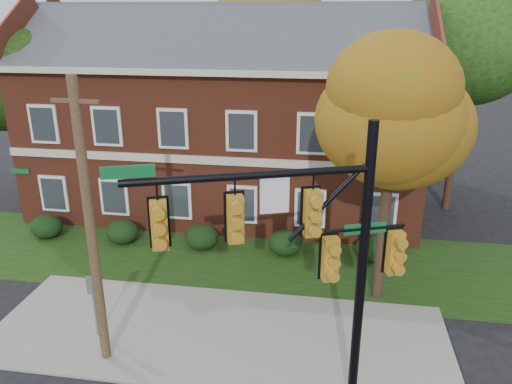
# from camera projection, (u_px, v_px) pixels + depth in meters

# --- Properties ---
(ground) EXTENTS (120.00, 120.00, 0.00)m
(ground) POSITION_uv_depth(u_px,v_px,m) (210.00, 356.00, 14.46)
(ground) COLOR black
(ground) RESTS_ON ground
(sidewalk) EXTENTS (14.00, 5.00, 0.08)m
(sidewalk) POSITION_uv_depth(u_px,v_px,m) (218.00, 334.00, 15.38)
(sidewalk) COLOR gray
(sidewalk) RESTS_ON ground
(grass_strip) EXTENTS (30.00, 6.00, 0.04)m
(grass_strip) POSITION_uv_depth(u_px,v_px,m) (246.00, 259.00, 20.02)
(grass_strip) COLOR #193811
(grass_strip) RESTS_ON ground
(apartment_building) EXTENTS (18.80, 8.80, 9.74)m
(apartment_building) POSITION_uv_depth(u_px,v_px,m) (226.00, 108.00, 24.13)
(apartment_building) COLOR maroon
(apartment_building) RESTS_ON ground
(hedge_far_left) EXTENTS (1.40, 1.26, 1.05)m
(hedge_far_left) POSITION_uv_depth(u_px,v_px,m) (46.00, 226.00, 21.81)
(hedge_far_left) COLOR black
(hedge_far_left) RESTS_ON ground
(hedge_left) EXTENTS (1.40, 1.26, 1.05)m
(hedge_left) POSITION_uv_depth(u_px,v_px,m) (122.00, 232.00, 21.30)
(hedge_left) COLOR black
(hedge_left) RESTS_ON ground
(hedge_center) EXTENTS (1.40, 1.26, 1.05)m
(hedge_center) POSITION_uv_depth(u_px,v_px,m) (202.00, 237.00, 20.79)
(hedge_center) COLOR black
(hedge_center) RESTS_ON ground
(hedge_right) EXTENTS (1.40, 1.26, 1.05)m
(hedge_right) POSITION_uv_depth(u_px,v_px,m) (285.00, 243.00, 20.28)
(hedge_right) COLOR black
(hedge_right) RESTS_ON ground
(hedge_far_right) EXTENTS (1.40, 1.26, 1.05)m
(hedge_far_right) POSITION_uv_depth(u_px,v_px,m) (373.00, 249.00, 19.77)
(hedge_far_right) COLOR black
(hedge_far_right) RESTS_ON ground
(tree_near_right) EXTENTS (4.50, 4.25, 8.58)m
(tree_near_right) POSITION_uv_depth(u_px,v_px,m) (403.00, 108.00, 15.00)
(tree_near_right) COLOR black
(tree_near_right) RESTS_ON ground
(tree_left_rear) EXTENTS (5.40, 5.10, 8.88)m
(tree_left_rear) POSITION_uv_depth(u_px,v_px,m) (22.00, 71.00, 23.94)
(tree_left_rear) COLOR black
(tree_left_rear) RESTS_ON ground
(tree_right_rear) EXTENTS (6.30, 5.95, 10.62)m
(tree_right_rear) POSITION_uv_depth(u_px,v_px,m) (477.00, 41.00, 22.21)
(tree_right_rear) COLOR black
(tree_right_rear) RESTS_ON ground
(tree_far_rear) EXTENTS (6.84, 6.46, 11.52)m
(tree_far_rear) POSITION_uv_depth(u_px,v_px,m) (274.00, 21.00, 29.89)
(tree_far_rear) COLOR black
(tree_far_rear) RESTS_ON ground
(traffic_signal) EXTENTS (6.20, 2.42, 7.30)m
(traffic_signal) POSITION_uv_depth(u_px,v_px,m) (308.00, 247.00, 10.97)
(traffic_signal) COLOR gray
(traffic_signal) RESTS_ON ground
(utility_pole) EXTENTS (1.25, 0.29, 8.03)m
(utility_pole) POSITION_uv_depth(u_px,v_px,m) (91.00, 229.00, 12.96)
(utility_pole) COLOR #443220
(utility_pole) RESTS_ON ground
(sign_post) EXTENTS (0.30, 0.11, 2.10)m
(sign_post) POSITION_uv_depth(u_px,v_px,m) (93.00, 296.00, 14.82)
(sign_post) COLOR slate
(sign_post) RESTS_ON ground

